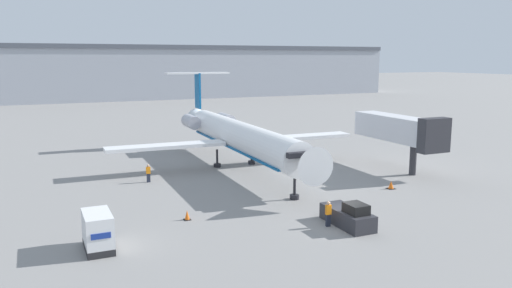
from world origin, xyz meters
name	(u,v)px	position (x,y,z in m)	size (l,w,h in m)	color
ground_plane	(344,226)	(0.00, 0.00, 0.00)	(600.00, 600.00, 0.00)	gray
terminal_building	(106,72)	(0.00, 120.00, 7.81)	(180.00, 16.80, 15.57)	#9EA3AD
airplane_main	(238,135)	(0.42, 21.14, 3.57)	(28.10, 33.38, 9.97)	white
pushback_tug	(348,216)	(0.32, -0.02, 0.71)	(1.85, 4.67, 1.88)	#2D2D33
luggage_cart	(98,231)	(-16.60, 2.57, 1.20)	(1.65, 3.17, 2.40)	#232326
worker_near_tug	(328,213)	(-1.07, 0.40, 0.98)	(0.40, 0.26, 1.85)	#232838
worker_by_wing	(148,173)	(-9.99, 18.53, 0.92)	(0.40, 0.25, 1.76)	#232838
traffic_cone_left	(187,215)	(-9.84, 5.96, 0.35)	(0.51, 0.51, 0.74)	black
traffic_cone_right	(391,185)	(9.84, 6.89, 0.35)	(0.69, 0.69, 0.74)	black
jet_bridge	(400,129)	(15.51, 12.71, 4.45)	(3.20, 11.80, 6.19)	#2D2D33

